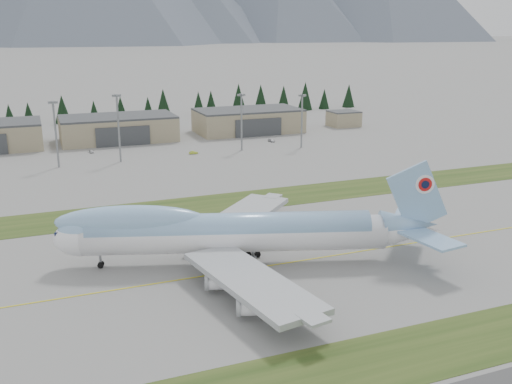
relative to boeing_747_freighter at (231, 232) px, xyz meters
name	(u,v)px	position (x,y,z in m)	size (l,w,h in m)	color
ground	(300,261)	(13.70, -3.75, -6.99)	(7000.00, 7000.00, 0.00)	slate
grass_strip_near	(411,354)	(13.70, -41.75, -6.99)	(400.00, 14.00, 0.08)	#294117
grass_strip_far	(230,202)	(13.70, 41.25, -6.99)	(400.00, 18.00, 0.08)	#294117
taxiway_line_main	(300,261)	(13.70, -3.75, -6.99)	(400.00, 0.40, 0.02)	gold
boeing_747_freighter	(231,232)	(0.00, 0.00, 0.00)	(80.21, 66.31, 21.21)	white
hangar_center	(118,128)	(-1.30, 146.15, -1.61)	(48.00, 26.60, 10.80)	gray
hangar_right	(248,120)	(58.70, 146.15, -1.61)	(48.00, 26.60, 10.80)	gray
control_shed	(344,119)	(108.70, 144.25, -3.19)	(14.00, 12.00, 7.60)	gray
floodlight_masts	(91,119)	(-16.07, 104.65, 8.93)	(155.59, 7.25, 24.31)	gray
service_vehicle_a	(91,153)	(-15.23, 123.92, -6.99)	(1.31, 3.24, 1.11)	silver
service_vehicle_b	(194,154)	(21.37, 107.20, -6.99)	(1.23, 3.48, 1.15)	#AAC230
service_vehicle_c	(271,142)	(59.21, 119.25, -6.99)	(1.59, 3.93, 1.14)	#B4B6B9
conifer_belt	(160,104)	(30.27, 208.13, 0.19)	(278.84, 14.61, 16.72)	black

